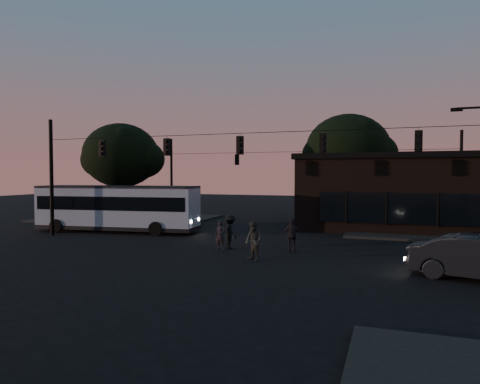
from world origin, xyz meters
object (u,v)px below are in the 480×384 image
(building, at_px, (408,191))
(pedestrian_a, at_px, (220,235))
(pedestrian_d, at_px, (230,232))
(pedestrian_b, at_px, (253,241))
(pedestrian_c, at_px, (292,236))
(bus, at_px, (118,206))

(building, relative_size, pedestrian_a, 9.90)
(building, bearing_deg, pedestrian_d, -125.89)
(pedestrian_b, xyz_separation_m, pedestrian_c, (1.26, 2.46, -0.02))
(pedestrian_a, bearing_deg, pedestrian_c, 10.17)
(pedestrian_b, bearing_deg, bus, -172.24)
(building, height_order, pedestrian_c, building)
(building, distance_m, pedestrian_a, 16.55)
(building, xyz_separation_m, bus, (-18.99, -9.13, -0.93))
(pedestrian_c, relative_size, pedestrian_d, 0.97)
(pedestrian_a, bearing_deg, pedestrian_b, -35.45)
(pedestrian_b, distance_m, pedestrian_c, 2.77)
(pedestrian_a, relative_size, pedestrian_d, 0.86)
(pedestrian_b, bearing_deg, pedestrian_a, 175.98)
(pedestrian_b, height_order, pedestrian_c, pedestrian_b)
(bus, xyz_separation_m, pedestrian_a, (9.36, -4.18, -1.00))
(building, xyz_separation_m, pedestrian_d, (-9.26, -12.80, -1.80))
(pedestrian_b, relative_size, pedestrian_c, 1.03)
(pedestrian_a, xyz_separation_m, pedestrian_b, (2.50, -2.06, 0.12))
(pedestrian_b, distance_m, pedestrian_d, 3.35)
(pedestrian_b, xyz_separation_m, pedestrian_d, (-2.13, 2.58, 0.00))
(pedestrian_c, bearing_deg, pedestrian_d, -17.61)
(building, bearing_deg, pedestrian_b, -114.87)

